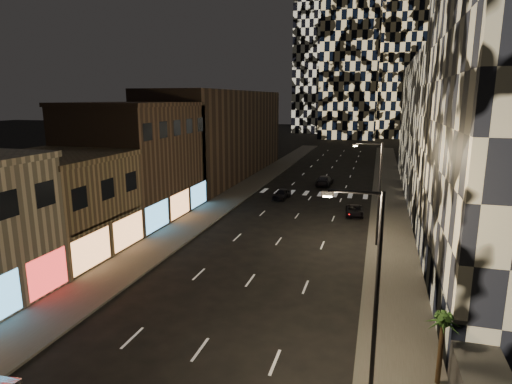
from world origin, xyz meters
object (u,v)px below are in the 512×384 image
Objects in this scene: car_dark_oncoming at (325,180)px; palm_tree at (443,325)px; car_dark_rightlane at (354,211)px; car_dark_midlane at (282,194)px; streetlight_far at (377,187)px; streetlight_near at (372,279)px.

palm_tree is (10.71, -44.80, 2.25)m from car_dark_oncoming.
car_dark_rightlane is at bearing 100.66° from palm_tree.
car_dark_oncoming is (4.24, 10.53, 0.09)m from car_dark_midlane.
car_dark_rightlane is at bearing -23.28° from car_dark_midlane.
streetlight_far is 2.33× the size of car_dark_midlane.
car_dark_oncoming is 1.50× the size of palm_tree.
car_dark_oncoming is at bearing 75.51° from car_dark_midlane.
streetlight_near is 30.38m from car_dark_rightlane.
car_dark_midlane is (-11.81, 15.60, -4.69)m from streetlight_far.
streetlight_far reaches higher than car_dark_rightlane.
car_dark_oncoming reaches higher than car_dark_rightlane.
palm_tree is (14.95, -34.26, 2.34)m from car_dark_midlane.
streetlight_far reaches higher than car_dark_midlane.
streetlight_far is 19.07m from palm_tree.
palm_tree is (3.15, -18.66, -2.36)m from streetlight_far.
streetlight_near is 1.00× the size of streetlight_far.
palm_tree reaches higher than car_dark_midlane.
car_dark_midlane is at bearing 69.71° from car_dark_oncoming.
palm_tree is (5.38, -28.57, 2.43)m from car_dark_rightlane.
streetlight_far is 1.74× the size of car_dark_oncoming.
streetlight_far is 11.23m from car_dark_rightlane.
car_dark_midlane is at bearing 144.32° from car_dark_rightlane.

